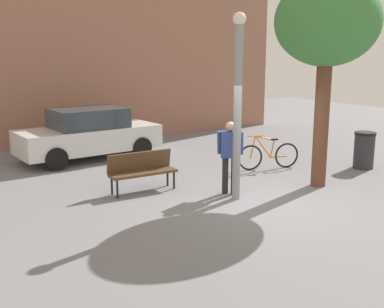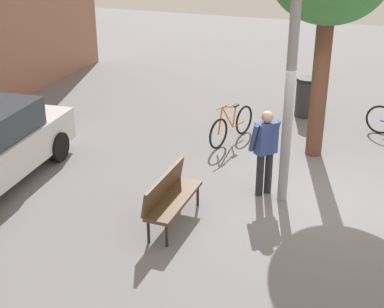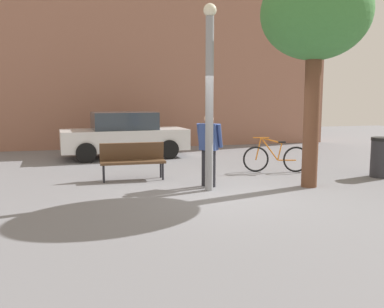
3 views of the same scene
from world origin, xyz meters
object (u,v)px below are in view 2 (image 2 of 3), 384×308
Objects in this scene: person_by_lamppost at (266,147)px; trash_bin at (306,97)px; park_bench at (170,194)px; bicycle_orange at (231,126)px; lamppost at (290,88)px.

person_by_lamppost is 4.68m from trash_bin.
bicycle_orange is (3.92, 0.08, -0.16)m from park_bench.
park_bench is 6.39m from trash_bin.
lamppost reaches higher than bicycle_orange.
person_by_lamppost is at bearing -38.03° from park_bench.
trash_bin reaches higher than bicycle_orange.
park_bench is (-1.61, 1.26, -0.42)m from person_by_lamppost.
lamppost is 2.39× the size of person_by_lamppost.
trash_bin is at bearing -11.23° from park_bench.
lamppost is 1.28m from person_by_lamppost.
park_bench is 3.93m from bicycle_orange.
bicycle_orange is at bearing 35.47° from lamppost.
bicycle_orange reaches higher than park_bench.
park_bench is at bearing 168.77° from trash_bin.
bicycle_orange is 2.69m from trash_bin.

